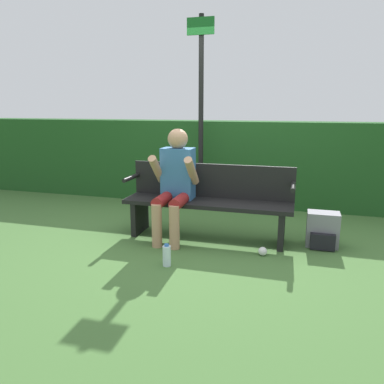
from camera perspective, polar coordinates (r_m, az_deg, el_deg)
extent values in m
plane|color=#426B33|center=(4.34, 2.28, -7.04)|extent=(40.00, 40.00, 0.00)
cube|color=#1E4C1E|center=(5.81, 6.31, 4.46)|extent=(12.00, 0.49, 1.26)
cube|color=black|center=(4.21, 2.34, -1.69)|extent=(1.90, 0.44, 0.05)
cube|color=black|center=(4.36, 2.99, 1.75)|extent=(1.90, 0.04, 0.39)
cube|color=black|center=(4.53, -7.95, -3.64)|extent=(0.06, 0.40, 0.40)
cube|color=black|center=(4.17, 13.49, -5.37)|extent=(0.06, 0.40, 0.40)
cylinder|color=black|center=(4.46, -9.25, 2.17)|extent=(0.05, 0.40, 0.05)
cylinder|color=black|center=(4.05, 15.18, 0.78)|extent=(0.05, 0.40, 0.05)
cube|color=#336699|center=(4.28, -2.14, 2.84)|extent=(0.36, 0.22, 0.58)
sphere|color=tan|center=(4.23, -2.18, 8.09)|extent=(0.23, 0.23, 0.23)
cylinder|color=maroon|center=(4.16, -4.35, -1.12)|extent=(0.13, 0.45, 0.13)
cylinder|color=maroon|center=(4.10, -1.75, -1.31)|extent=(0.13, 0.45, 0.13)
cylinder|color=tan|center=(4.03, -5.38, -5.13)|extent=(0.11, 0.11, 0.47)
cylinder|color=tan|center=(3.96, -2.70, -5.39)|extent=(0.11, 0.11, 0.47)
cylinder|color=tan|center=(4.21, -5.37, 3.45)|extent=(0.09, 0.35, 0.35)
cylinder|color=tan|center=(4.08, -0.05, 3.21)|extent=(0.09, 0.35, 0.35)
cube|color=slate|center=(4.29, 19.27, -5.37)|extent=(0.33, 0.21, 0.38)
cube|color=black|center=(4.19, 19.28, -7.18)|extent=(0.25, 0.07, 0.17)
cylinder|color=silver|center=(3.60, -3.86, -9.69)|extent=(0.08, 0.08, 0.20)
cylinder|color=#2D66B2|center=(3.56, -3.89, -8.07)|extent=(0.04, 0.04, 0.02)
cylinder|color=black|center=(5.36, 1.37, 11.43)|extent=(0.07, 0.07, 2.68)
cube|color=#196626|center=(5.41, 1.31, 23.98)|extent=(0.37, 0.02, 0.22)
cylinder|color=black|center=(15.75, 26.32, 7.52)|extent=(0.69, 0.21, 0.68)
cylinder|color=black|center=(14.06, 27.17, 6.92)|extent=(0.69, 0.21, 0.68)
sphere|color=silver|center=(3.91, 10.70, -8.87)|extent=(0.09, 0.09, 0.09)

